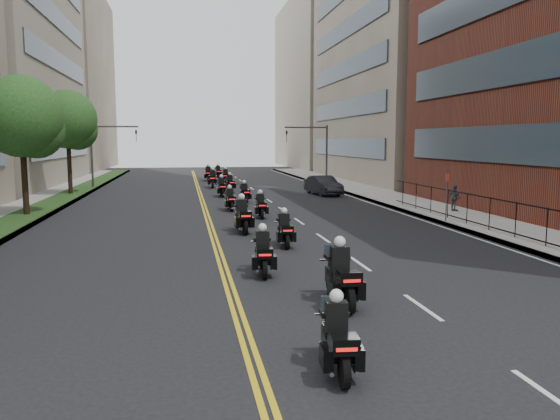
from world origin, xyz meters
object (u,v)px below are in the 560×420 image
at_px(motorcycle_2, 263,254).
at_px(motorcycle_12, 208,174).
at_px(motorcycle_5, 261,207).
at_px(motorcycle_8, 222,188).
at_px(motorcycle_10, 213,180).
at_px(motorcycle_6, 230,200).
at_px(motorcycle_11, 226,177).
at_px(motorcycle_1, 341,278).
at_px(motorcycle_9, 230,184).
at_px(motorcycle_3, 285,231).
at_px(motorcycle_13, 218,173).
at_px(motorcycle_0, 337,340).
at_px(motorcycle_4, 242,217).
at_px(pedestrian_c, 455,198).
at_px(motorcycle_7, 245,194).
at_px(parked_sedan, 323,185).

xyz_separation_m(motorcycle_2, motorcycle_12, (0.11, 40.57, 0.07)).
height_order(motorcycle_5, motorcycle_8, motorcycle_8).
bearing_deg(motorcycle_12, motorcycle_10, -88.89).
xyz_separation_m(motorcycle_6, motorcycle_11, (1.31, 20.73, 0.04)).
distance_m(motorcycle_1, motorcycle_10, 36.03).
bearing_deg(motorcycle_12, motorcycle_6, -88.71).
bearing_deg(motorcycle_1, motorcycle_9, 90.98).
distance_m(motorcycle_2, motorcycle_6, 15.99).
distance_m(motorcycle_3, motorcycle_8, 19.87).
xyz_separation_m(motorcycle_6, motorcycle_9, (1.07, 12.59, 0.01)).
xyz_separation_m(motorcycle_8, motorcycle_13, (1.00, 20.07, -0.00)).
distance_m(motorcycle_8, motorcycle_12, 16.33).
height_order(motorcycle_8, motorcycle_9, motorcycle_8).
relative_size(motorcycle_0, motorcycle_4, 0.85).
xyz_separation_m(motorcycle_0, motorcycle_5, (1.43, 20.13, 0.00)).
height_order(motorcycle_6, motorcycle_12, motorcycle_12).
relative_size(motorcycle_3, pedestrian_c, 1.37).
distance_m(motorcycle_10, motorcycle_12, 8.14).
height_order(motorcycle_5, motorcycle_7, motorcycle_5).
bearing_deg(motorcycle_10, motorcycle_6, -85.17).
xyz_separation_m(motorcycle_2, motorcycle_8, (0.38, 24.24, 0.02)).
bearing_deg(motorcycle_11, motorcycle_1, -86.10).
xyz_separation_m(motorcycle_5, motorcycle_6, (-1.38, 3.37, 0.01)).
xyz_separation_m(motorcycle_11, parked_sedan, (6.66, -12.34, 0.09)).
bearing_deg(motorcycle_6, motorcycle_3, -87.57).
xyz_separation_m(motorcycle_2, motorcycle_7, (1.66, 20.19, -0.04)).
bearing_deg(motorcycle_9, motorcycle_3, -95.53).
bearing_deg(motorcycle_6, motorcycle_10, 87.12).
xyz_separation_m(motorcycle_8, motorcycle_10, (-0.23, 8.19, 0.06)).
bearing_deg(motorcycle_4, motorcycle_10, 86.48).
relative_size(motorcycle_5, motorcycle_8, 0.92).
relative_size(motorcycle_13, parked_sedan, 0.50).
height_order(motorcycle_7, parked_sedan, motorcycle_7).
xyz_separation_m(motorcycle_0, motorcycle_8, (0.11, 31.75, 0.06)).
relative_size(motorcycle_11, parked_sedan, 0.50).
relative_size(motorcycle_5, motorcycle_10, 0.84).
xyz_separation_m(motorcycle_7, motorcycle_9, (-0.27, 8.39, 0.02)).
bearing_deg(motorcycle_10, motorcycle_11, 75.32).
distance_m(motorcycle_2, motorcycle_10, 32.44).
height_order(motorcycle_1, pedestrian_c, motorcycle_1).
bearing_deg(motorcycle_8, motorcycle_2, -93.23).
height_order(motorcycle_9, motorcycle_11, motorcycle_11).
bearing_deg(motorcycle_9, motorcycle_5, -94.70).
height_order(motorcycle_6, pedestrian_c, pedestrian_c).
xyz_separation_m(motorcycle_3, parked_sedan, (6.77, 19.98, 0.13)).
relative_size(motorcycle_8, motorcycle_9, 1.06).
relative_size(motorcycle_8, motorcycle_11, 1.01).
xyz_separation_m(motorcycle_4, motorcycle_5, (1.50, 4.65, -0.10)).
bearing_deg(pedestrian_c, parked_sedan, 10.39).
relative_size(motorcycle_5, motorcycle_6, 0.99).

